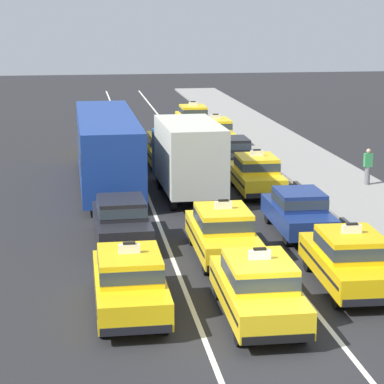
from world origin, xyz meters
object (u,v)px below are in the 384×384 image
at_px(sedan_left_second, 121,219).
at_px(box_truck_center_third, 187,155).
at_px(taxi_right_third, 256,173).
at_px(taxi_center_fourth, 164,148).
at_px(taxi_left_fourth, 99,136).
at_px(taxi_center_nearest, 258,287).
at_px(pedestrian_near_crosswalk, 368,166).
at_px(taxi_left_nearest, 130,280).
at_px(sedan_right_second, 299,210).
at_px(taxi_center_second, 222,232).
at_px(bus_left_third, 107,146).
at_px(taxi_right_sixth, 193,117).
at_px(taxi_right_fifth, 215,132).
at_px(sedan_right_fourth, 232,152).
at_px(taxi_right_nearest, 349,259).

height_order(sedan_left_second, box_truck_center_third, box_truck_center_third).
bearing_deg(taxi_right_third, taxi_center_fourth, 115.78).
relative_size(taxi_left_fourth, taxi_center_nearest, 1.00).
distance_m(sedan_left_second, pedestrian_near_crosswalk, 13.27).
bearing_deg(taxi_left_nearest, taxi_right_third, 63.54).
relative_size(taxi_center_nearest, taxi_center_fourth, 1.00).
height_order(taxi_left_fourth, sedan_right_second, taxi_left_fourth).
bearing_deg(taxi_left_nearest, sedan_left_second, 88.60).
relative_size(taxi_left_fourth, taxi_center_second, 1.00).
relative_size(sedan_left_second, box_truck_center_third, 0.62).
distance_m(sedan_left_second, bus_left_third, 8.96).
height_order(taxi_center_second, box_truck_center_third, box_truck_center_third).
relative_size(bus_left_third, taxi_left_fourth, 2.46).
bearing_deg(sedan_left_second, taxi_right_third, 46.44).
relative_size(sedan_left_second, taxi_left_fourth, 0.95).
bearing_deg(bus_left_third, taxi_right_third, -20.73).
xyz_separation_m(taxi_center_fourth, pedestrian_near_crosswalk, (8.42, -6.41, 0.09)).
distance_m(sedan_left_second, taxi_center_nearest, 7.85).
distance_m(taxi_left_fourth, taxi_center_second, 19.98).
distance_m(taxi_center_second, taxi_right_sixth, 26.86).
distance_m(taxi_left_nearest, taxi_right_fifth, 25.29).
bearing_deg(sedan_left_second, taxi_left_fourth, 90.76).
height_order(taxi_center_fourth, sedan_right_fourth, taxi_center_fourth).
distance_m(taxi_left_fourth, pedestrian_near_crosswalk, 15.84).
height_order(taxi_center_fourth, pedestrian_near_crosswalk, taxi_center_fourth).
bearing_deg(taxi_center_second, taxi_center_fourth, 90.50).
bearing_deg(taxi_right_fifth, taxi_right_third, -91.40).
xyz_separation_m(taxi_center_nearest, taxi_center_fourth, (-0.10, 20.46, 0.00)).
bearing_deg(box_truck_center_third, taxi_center_second, -90.51).
relative_size(box_truck_center_third, taxi_center_fourth, 1.52).
bearing_deg(taxi_left_nearest, sedan_right_second, 45.13).
height_order(bus_left_third, taxi_center_second, bus_left_third).
height_order(taxi_right_nearest, taxi_right_third, same).
distance_m(sedan_left_second, taxi_center_fourth, 13.56).
xyz_separation_m(bus_left_third, sedan_right_second, (6.38, -8.69, -0.97)).
xyz_separation_m(box_truck_center_third, taxi_center_fourth, (-0.21, 6.69, -0.90)).
bearing_deg(bus_left_third, sedan_right_second, -53.70).
relative_size(sedan_right_second, taxi_right_sixth, 0.95).
xyz_separation_m(taxi_center_fourth, taxi_right_fifth, (3.52, 4.92, 0.00)).
xyz_separation_m(taxi_left_nearest, bus_left_third, (0.05, 15.16, 0.94)).
bearing_deg(taxi_right_fifth, box_truck_center_third, -105.92).
bearing_deg(taxi_center_second, sedan_right_second, 36.25).
height_order(taxi_right_fifth, taxi_right_sixth, same).
xyz_separation_m(taxi_left_nearest, taxi_right_sixth, (6.30, 30.82, 0.00)).
distance_m(taxi_center_nearest, taxi_right_sixth, 31.95).
xyz_separation_m(taxi_left_fourth, sedan_right_second, (6.52, -17.36, -0.03)).
xyz_separation_m(taxi_center_nearest, taxi_right_fifth, (3.43, 25.38, 0.00)).
distance_m(sedan_left_second, taxi_center_second, 3.75).
relative_size(taxi_left_fourth, pedestrian_near_crosswalk, 2.81).
relative_size(taxi_center_nearest, taxi_right_sixth, 1.00).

